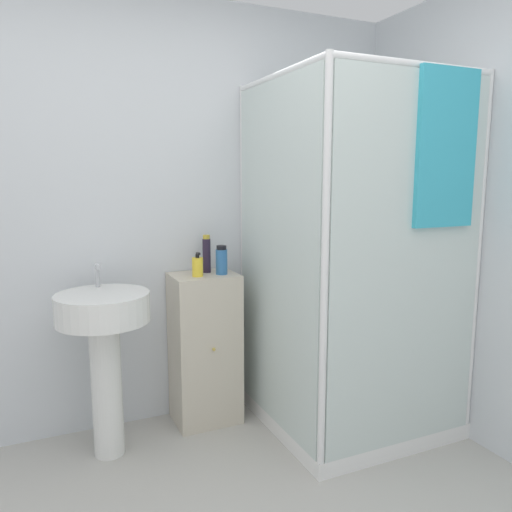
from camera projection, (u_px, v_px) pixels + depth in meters
name	position (u px, v px, depth m)	size (l,w,h in m)	color
wall_back	(131.00, 216.00, 2.90)	(6.40, 0.06, 2.50)	silver
shower_enclosure	(349.00, 342.00, 2.91)	(1.00, 1.03, 2.02)	white
vanity_cabinet	(205.00, 348.00, 3.01)	(0.38, 0.33, 0.91)	beige
sink	(104.00, 337.00, 2.59)	(0.48, 0.48, 1.02)	white
soap_dispenser	(198.00, 267.00, 2.86)	(0.06, 0.07, 0.14)	yellow
shampoo_bottle_tall_black	(207.00, 254.00, 2.97)	(0.05, 0.05, 0.23)	#281E33
shampoo_bottle_blue	(222.00, 260.00, 2.92)	(0.07, 0.07, 0.17)	#2D66A3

